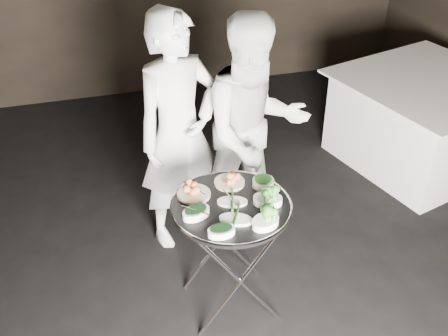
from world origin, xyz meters
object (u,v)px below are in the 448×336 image
object	(u,v)px
waiter_left	(179,134)
waiter_right	(254,131)
tray_stand	(231,252)
serving_tray	(231,206)
dining_table	(424,121)

from	to	relation	value
waiter_left	waiter_right	bearing A→B (deg)	-29.24
tray_stand	serving_tray	world-z (taller)	serving_tray
dining_table	tray_stand	bearing A→B (deg)	-150.19
waiter_left	serving_tray	bearing A→B (deg)	-101.50
serving_tray	dining_table	xyz separation A→B (m)	(2.10, 1.20, -0.40)
serving_tray	dining_table	bearing A→B (deg)	29.81
waiter_left	tray_stand	bearing A→B (deg)	-101.50
dining_table	waiter_right	bearing A→B (deg)	-163.93
serving_tray	waiter_left	size ratio (longest dim) A/B	0.41
tray_stand	waiter_right	size ratio (longest dim) A/B	0.47
serving_tray	waiter_left	xyz separation A→B (m)	(-0.14, 0.77, 0.07)
serving_tray	dining_table	size ratio (longest dim) A/B	0.52
waiter_left	dining_table	xyz separation A→B (m)	(2.24, 0.43, -0.47)
waiter_left	waiter_right	size ratio (longest dim) A/B	1.03
waiter_right	dining_table	world-z (taller)	waiter_right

